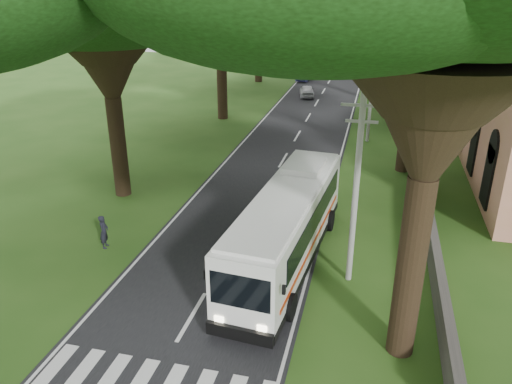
# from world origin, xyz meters

# --- Properties ---
(ground) EXTENTS (140.00, 140.00, 0.00)m
(ground) POSITION_xyz_m (0.00, 0.00, 0.00)
(ground) COLOR #254B15
(ground) RESTS_ON ground
(road) EXTENTS (8.00, 120.00, 0.04)m
(road) POSITION_xyz_m (0.00, 25.00, 0.01)
(road) COLOR black
(road) RESTS_ON ground
(property_wall) EXTENTS (0.35, 50.00, 1.20)m
(property_wall) POSITION_xyz_m (9.00, 24.00, 0.60)
(property_wall) COLOR #383533
(property_wall) RESTS_ON ground
(pole_near) EXTENTS (1.60, 0.24, 8.00)m
(pole_near) POSITION_xyz_m (5.50, 6.00, 4.18)
(pole_near) COLOR gray
(pole_near) RESTS_ON ground
(pole_mid) EXTENTS (1.60, 0.24, 8.00)m
(pole_mid) POSITION_xyz_m (5.50, 26.00, 4.18)
(pole_mid) COLOR gray
(pole_mid) RESTS_ON ground
(pole_far) EXTENTS (1.60, 0.24, 8.00)m
(pole_far) POSITION_xyz_m (5.50, 46.00, 4.18)
(pole_far) COLOR gray
(pole_far) RESTS_ON ground
(coach_bus) EXTENTS (3.50, 11.81, 3.43)m
(coach_bus) POSITION_xyz_m (2.70, 6.76, 1.85)
(coach_bus) COLOR white
(coach_bus) RESTS_ON ground
(distant_car_a) EXTENTS (2.11, 3.84, 1.24)m
(distant_car_a) POSITION_xyz_m (-1.41, 40.63, 0.65)
(distant_car_a) COLOR #BABABF
(distant_car_a) RESTS_ON road
(distant_car_b) EXTENTS (1.91, 3.90, 1.23)m
(distant_car_b) POSITION_xyz_m (-3.00, 49.83, 0.65)
(distant_car_b) COLOR navy
(distant_car_b) RESTS_ON road
(pedestrian) EXTENTS (0.50, 0.66, 1.62)m
(pedestrian) POSITION_xyz_m (-5.80, 6.03, 0.81)
(pedestrian) COLOR black
(pedestrian) RESTS_ON ground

